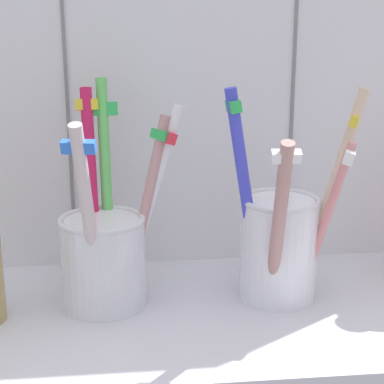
% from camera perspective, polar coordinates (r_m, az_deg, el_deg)
% --- Properties ---
extents(counter_slab, '(0.64, 0.22, 0.02)m').
position_cam_1_polar(counter_slab, '(0.53, 0.22, -11.86)').
color(counter_slab, silver).
rests_on(counter_slab, ground).
extents(tile_wall_back, '(0.64, 0.02, 0.45)m').
position_cam_1_polar(tile_wall_back, '(0.59, -1.05, 12.81)').
color(tile_wall_back, white).
rests_on(tile_wall_back, ground).
extents(toothbrush_cup_left, '(0.11, 0.13, 0.19)m').
position_cam_1_polar(toothbrush_cup_left, '(0.52, -8.11, -5.22)').
color(toothbrush_cup_left, white).
rests_on(toothbrush_cup_left, counter_slab).
extents(toothbrush_cup_right, '(0.12, 0.11, 0.18)m').
position_cam_1_polar(toothbrush_cup_right, '(0.53, 8.21, -4.52)').
color(toothbrush_cup_right, white).
rests_on(toothbrush_cup_right, counter_slab).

